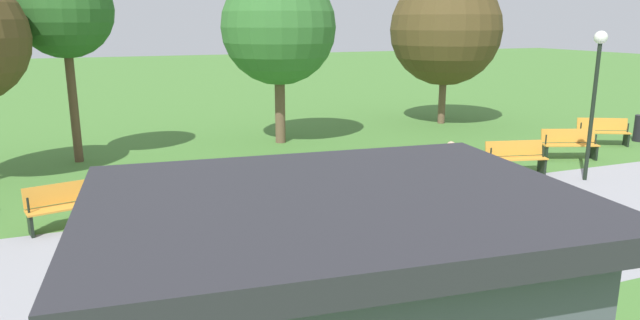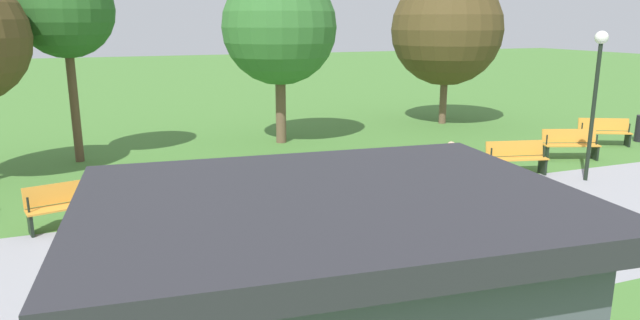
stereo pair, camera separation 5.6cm
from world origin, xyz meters
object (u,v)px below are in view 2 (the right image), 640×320
Objects in this scene: bench_2 at (516,157)px; bench_0 at (604,132)px; tree_0 at (65,11)px; person_seated at (452,165)px; bench_3 at (439,171)px; bench_4 at (336,184)px; bench_1 at (570,144)px; bench_5 at (211,196)px; tree_1 at (447,30)px; tree_2 at (280,28)px; lamp_post at (597,77)px; bench_6 at (70,204)px.

bench_0 is at bearing -146.37° from bench_2.
person_seated is at bearing 142.40° from tree_0.
bench_0 is 8.27m from bench_3.
bench_2 is at bearing -173.29° from bench_4.
bench_5 is (10.91, 1.28, 0.00)m from bench_1.
tree_1 reaches higher than tree_0.
person_seated is 0.21× the size of tree_1.
bench_0 is at bearing -136.26° from bench_1.
bench_0 is at bearing -156.47° from bench_3.
bench_2 is 0.29× the size of tree_2.
lamp_post reaches higher than bench_2.
bench_3 is 8.27m from bench_6.
bench_3 is (2.73, 0.48, 0.00)m from bench_2.
bench_3 is 10.09m from tree_1.
bench_2 is 1.00× the size of bench_6.
person_seated is (-3.01, 0.01, 0.17)m from bench_4.
bench_6 is at bearing -16.81° from bench_5.
bench_6 is (10.99, 0.00, 0.00)m from bench_2.
tree_1 is (2.60, -5.56, 3.21)m from bench_0.
tree_0 is (8.44, -6.50, 3.65)m from person_seated.
tree_1 is at bearing -134.91° from bench_4.
bench_3 is 0.44× the size of lamp_post.
lamp_post is (-9.57, 0.67, 2.19)m from bench_5.
lamp_post is at bearing 65.16° from bench_0.
bench_6 is at bearing 13.50° from bench_2.
bench_2 is at bearing -163.19° from bench_3.
bench_6 is 9.56m from tree_2.
tree_1 is at bearing -164.70° from bench_6.
lamp_post reaches higher than bench_0.
lamp_post is at bearing 81.51° from tree_1.
tree_2 is at bearing -40.33° from bench_2.
tree_1 reaches higher than bench_6.
tree_0 reaches higher than lamp_post.
lamp_post is at bearing 175.77° from bench_4.
bench_0 is 13.66m from bench_5.
bench_4 is 7.74m from tree_2.
bench_2 is 2.77m from bench_3.
bench_2 is (2.65, 0.80, 0.00)m from bench_1.
bench_6 is at bearing 89.37° from tree_0.
bench_5 is 1.38× the size of person_seated.
bench_2 is 10.99m from bench_6.
bench_2 is 1.04× the size of bench_4.
bench_2 is (5.19, 1.90, 0.00)m from bench_0.
lamp_post is (-1.31, 1.15, 2.19)m from bench_2.
person_seated is 10.05m from tree_1.
bench_2 is at bearing 47.13° from bench_0.
bench_5 is 0.99× the size of bench_6.
bench_0 is at bearing -176.68° from bench_5.
bench_2 is 1.01× the size of bench_3.
bench_4 is (2.77, 0.16, 0.00)m from bench_3.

